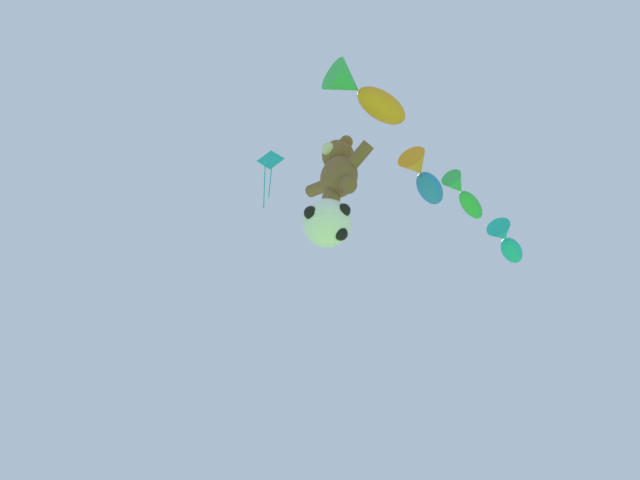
# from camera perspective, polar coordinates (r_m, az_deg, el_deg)

# --- Properties ---
(teddy_bear_kite) EXTENTS (2.07, 0.91, 2.10)m
(teddy_bear_kite) POSITION_cam_1_polar(r_m,az_deg,el_deg) (14.95, 1.70, 6.43)
(teddy_bear_kite) COLOR brown
(soccer_ball_kite) EXTENTS (1.21, 1.20, 1.11)m
(soccer_ball_kite) POSITION_cam_1_polar(r_m,az_deg,el_deg) (13.73, 0.68, 1.59)
(soccer_ball_kite) COLOR white
(fish_kite_tangerine) EXTENTS (1.09, 2.21, 0.85)m
(fish_kite_tangerine) POSITION_cam_1_polar(r_m,az_deg,el_deg) (14.88, 4.04, 13.17)
(fish_kite_tangerine) COLOR orange
(fish_kite_cobalt) EXTENTS (1.04, 1.74, 0.72)m
(fish_kite_cobalt) POSITION_cam_1_polar(r_m,az_deg,el_deg) (15.71, 9.40, 5.71)
(fish_kite_cobalt) COLOR blue
(fish_kite_emerald) EXTENTS (0.77, 1.72, 0.56)m
(fish_kite_emerald) POSITION_cam_1_polar(r_m,az_deg,el_deg) (16.93, 13.00, 4.03)
(fish_kite_emerald) COLOR green
(fish_kite_teal) EXTENTS (0.95, 1.64, 0.68)m
(fish_kite_teal) POSITION_cam_1_polar(r_m,az_deg,el_deg) (18.24, 16.71, -0.16)
(fish_kite_teal) COLOR #19ADB2
(diamond_kite) EXTENTS (0.70, 0.56, 2.70)m
(diamond_kite) POSITION_cam_1_polar(r_m,az_deg,el_deg) (19.23, -4.63, 6.71)
(diamond_kite) COLOR #19ADB2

